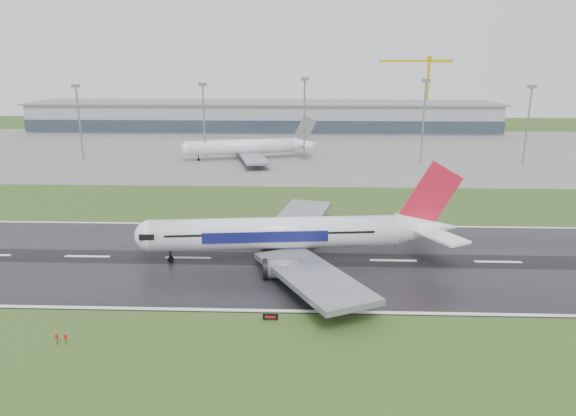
{
  "coord_description": "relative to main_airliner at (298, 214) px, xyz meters",
  "views": [
    {
      "loc": [
        23.07,
        -95.09,
        37.58
      ],
      "look_at": [
        19.19,
        12.0,
        7.0
      ],
      "focal_mm": 32.66,
      "sensor_mm": 36.0,
      "label": 1
    }
  ],
  "objects": [
    {
      "name": "floodmast_2",
      "position": [
        -36.9,
        99.78,
        4.78
      ],
      "size": [
        0.64,
        0.64,
        27.97
      ],
      "primitive_type": "cylinder",
      "color": "gray",
      "rests_on": "ground"
    },
    {
      "name": "apron",
      "position": [
        -21.57,
        124.78,
        -9.17
      ],
      "size": [
        400.0,
        130.0,
        0.08
      ],
      "primitive_type": "cube",
      "color": "slate",
      "rests_on": "ground"
    },
    {
      "name": "main_airliner",
      "position": [
        0.0,
        0.0,
        0.0
      ],
      "size": [
        67.48,
        64.87,
        18.21
      ],
      "primitive_type": null,
      "rotation": [
        0.0,
        0.0,
        0.1
      ],
      "color": "white",
      "rests_on": "runway"
    },
    {
      "name": "floodmast_1",
      "position": [
        -84.1,
        99.78,
        4.5
      ],
      "size": [
        0.64,
        0.64,
        27.41
      ],
      "primitive_type": "cylinder",
      "color": "gray",
      "rests_on": "ground"
    },
    {
      "name": "floodmast_4",
      "position": [
        44.19,
        99.78,
        5.57
      ],
      "size": [
        0.64,
        0.64,
        29.56
      ],
      "primitive_type": "cylinder",
      "color": "gray",
      "rests_on": "ground"
    },
    {
      "name": "floodmast_3",
      "position": [
        0.5,
        99.78,
        5.8
      ],
      "size": [
        0.64,
        0.64,
        30.01
      ],
      "primitive_type": "cylinder",
      "color": "gray",
      "rests_on": "ground"
    },
    {
      "name": "parked_airliner",
      "position": [
        -21.45,
        104.99,
        -1.29
      ],
      "size": [
        63.96,
        61.27,
        15.68
      ],
      "primitive_type": null,
      "rotation": [
        0.0,
        0.0,
        0.24
      ],
      "color": "white",
      "rests_on": "apron"
    },
    {
      "name": "tower_crane",
      "position": [
        67.01,
        199.78,
        10.57
      ],
      "size": [
        39.7,
        2.95,
        39.56
      ],
      "primitive_type": null,
      "rotation": [
        0.0,
        0.0,
        0.02
      ],
      "color": "#C09D06",
      "rests_on": "ground"
    },
    {
      "name": "runway_sign",
      "position": [
        -3.68,
        -24.91,
        -8.69
      ],
      "size": [
        2.3,
        0.27,
        1.04
      ],
      "primitive_type": null,
      "rotation": [
        0.0,
        0.0,
        0.0
      ],
      "color": "black",
      "rests_on": "ground"
    },
    {
      "name": "ground",
      "position": [
        -21.57,
        -0.22,
        -9.21
      ],
      "size": [
        520.0,
        520.0,
        0.0
      ],
      "primitive_type": "plane",
      "color": "#2C481A",
      "rests_on": "ground"
    },
    {
      "name": "terminal",
      "position": [
        -21.57,
        184.78,
        -1.71
      ],
      "size": [
        240.0,
        36.0,
        15.0
      ],
      "primitive_type": "cube",
      "color": "gray",
      "rests_on": "ground"
    },
    {
      "name": "floodmast_5",
      "position": [
        82.0,
        99.78,
        4.49
      ],
      "size": [
        0.64,
        0.64,
        27.39
      ],
      "primitive_type": "cylinder",
      "color": "gray",
      "rests_on": "ground"
    },
    {
      "name": "runway",
      "position": [
        -21.57,
        -0.22,
        -9.16
      ],
      "size": [
        400.0,
        45.0,
        0.1
      ],
      "primitive_type": "cube",
      "color": "black",
      "rests_on": "ground"
    }
  ]
}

